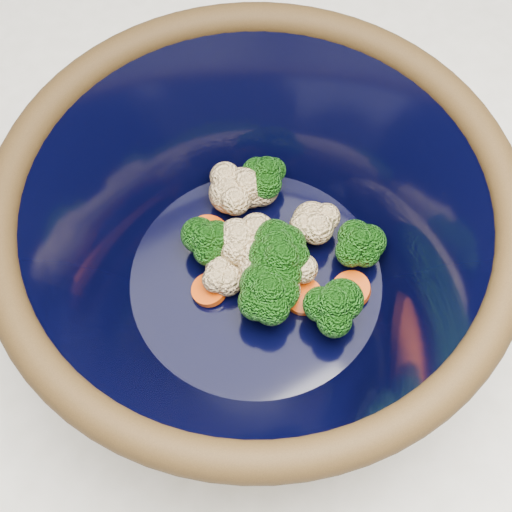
# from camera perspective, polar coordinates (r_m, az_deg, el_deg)

# --- Properties ---
(ground) EXTENTS (3.00, 3.00, 0.00)m
(ground) POSITION_cam_1_polar(r_m,az_deg,el_deg) (1.46, 1.94, -19.82)
(ground) COLOR #9E7A54
(ground) RESTS_ON ground
(counter) EXTENTS (1.20, 1.20, 0.90)m
(counter) POSITION_cam_1_polar(r_m,az_deg,el_deg) (1.01, 2.73, -16.09)
(counter) COLOR beige
(counter) RESTS_ON ground
(mixing_bowl) EXTENTS (0.36, 0.36, 0.16)m
(mixing_bowl) POSITION_cam_1_polar(r_m,az_deg,el_deg) (0.52, -0.00, 0.80)
(mixing_bowl) COLOR black
(mixing_bowl) RESTS_ON counter
(vegetable_pile) EXTENTS (0.15, 0.17, 0.05)m
(vegetable_pile) POSITION_cam_1_polar(r_m,az_deg,el_deg) (0.55, 1.41, 0.61)
(vegetable_pile) COLOR #608442
(vegetable_pile) RESTS_ON mixing_bowl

